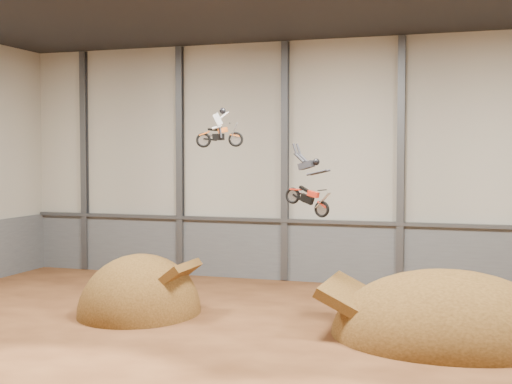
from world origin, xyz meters
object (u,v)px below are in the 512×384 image
(takeoff_ramp, at_px, (140,313))
(landing_ramp, at_px, (448,337))
(fmx_rider_b, at_px, (305,180))
(fmx_rider_a, at_px, (220,126))

(takeoff_ramp, xyz_separation_m, landing_ramp, (13.88, -0.07, 0.00))
(takeoff_ramp, height_order, fmx_rider_b, fmx_rider_b)
(landing_ramp, relative_size, fmx_rider_a, 4.64)
(fmx_rider_a, distance_m, fmx_rider_b, 4.39)
(takeoff_ramp, distance_m, fmx_rider_b, 10.04)
(fmx_rider_b, bearing_deg, fmx_rider_a, -151.23)
(takeoff_ramp, bearing_deg, fmx_rider_b, 1.93)
(landing_ramp, bearing_deg, fmx_rider_a, -177.34)
(takeoff_ramp, xyz_separation_m, fmx_rider_a, (4.20, -0.52, 8.65))
(landing_ramp, relative_size, fmx_rider_b, 3.17)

